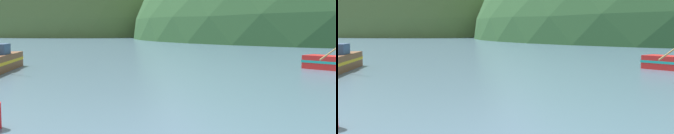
{
  "view_description": "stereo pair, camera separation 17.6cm",
  "coord_description": "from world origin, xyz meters",
  "views": [
    {
      "loc": [
        5.4,
        -5.01,
        3.79
      ],
      "look_at": [
        -0.71,
        18.79,
        1.4
      ],
      "focal_mm": 44.37,
      "sensor_mm": 36.0,
      "label": 1
    },
    {
      "loc": [
        5.57,
        -4.97,
        3.79
      ],
      "look_at": [
        -0.71,
        18.79,
        1.4
      ],
      "focal_mm": 44.37,
      "sensor_mm": 36.0,
      "label": 2
    }
  ],
  "objects": [
    {
      "name": "hill_far_left",
      "position": [
        -85.81,
        169.17,
        0.0
      ],
      "size": [
        132.08,
        105.66,
        101.31
      ],
      "primitive_type": "ellipsoid",
      "color": "#516B38",
      "rests_on": "ground"
    }
  ]
}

